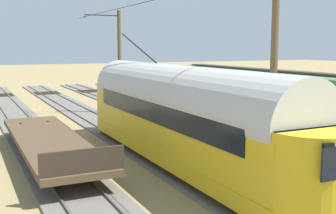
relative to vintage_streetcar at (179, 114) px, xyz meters
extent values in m
plane|color=#937F51|center=(-2.35, -0.30, -2.26)|extent=(220.00, 220.00, 0.00)
cube|color=#666059|center=(-9.41, -0.30, -2.21)|extent=(2.80, 80.00, 0.10)
cube|color=#59544C|center=(-8.69, -0.30, -2.12)|extent=(0.07, 80.00, 0.08)
cube|color=#2D2316|center=(-9.41, -32.30, -2.16)|extent=(2.50, 0.24, 0.08)
cube|color=#2D2316|center=(-9.41, -31.65, -2.16)|extent=(2.50, 0.24, 0.08)
cube|color=#2D2316|center=(-9.41, -31.00, -2.16)|extent=(2.50, 0.24, 0.08)
cube|color=#2D2316|center=(-9.41, -30.35, -2.16)|extent=(2.50, 0.24, 0.08)
cube|color=#2D2316|center=(-9.41, -29.70, -2.16)|extent=(2.50, 0.24, 0.08)
cube|color=#666059|center=(-4.70, -0.30, -2.21)|extent=(2.80, 80.00, 0.10)
cube|color=#59544C|center=(-3.99, -0.30, -2.12)|extent=(0.07, 80.00, 0.08)
cube|color=#59544C|center=(-5.42, -0.30, -2.12)|extent=(0.07, 80.00, 0.08)
cube|color=#2D2316|center=(-4.70, -32.30, -2.16)|extent=(2.50, 0.24, 0.08)
cube|color=#2D2316|center=(-4.70, -31.65, -2.16)|extent=(2.50, 0.24, 0.08)
cube|color=#2D2316|center=(-4.70, -31.00, -2.16)|extent=(2.50, 0.24, 0.08)
cube|color=#2D2316|center=(-4.70, -30.35, -2.16)|extent=(2.50, 0.24, 0.08)
cube|color=#2D2316|center=(-4.70, -29.70, -2.16)|extent=(2.50, 0.24, 0.08)
cube|color=#666059|center=(0.00, -0.30, -2.21)|extent=(2.80, 80.00, 0.10)
cube|color=#59544C|center=(0.72, -0.30, -2.12)|extent=(0.07, 80.00, 0.08)
cube|color=#59544C|center=(-0.72, -0.30, -2.12)|extent=(0.07, 80.00, 0.08)
cube|color=#2D2316|center=(0.00, -32.30, -2.16)|extent=(2.50, 0.24, 0.08)
cube|color=#2D2316|center=(0.00, -31.65, -2.16)|extent=(2.50, 0.24, 0.08)
cube|color=#2D2316|center=(0.00, -31.00, -2.16)|extent=(2.50, 0.24, 0.08)
cube|color=#2D2316|center=(0.00, -30.35, -2.16)|extent=(2.50, 0.24, 0.08)
cube|color=#2D2316|center=(0.00, -29.70, -2.16)|extent=(2.50, 0.24, 0.08)
cube|color=#666059|center=(4.70, -0.30, -2.21)|extent=(2.80, 80.00, 0.10)
cube|color=#59544C|center=(5.42, -0.30, -2.12)|extent=(0.07, 80.00, 0.08)
cube|color=#59544C|center=(3.99, -0.30, -2.12)|extent=(0.07, 80.00, 0.08)
cube|color=#2D2316|center=(4.70, -31.65, -2.16)|extent=(2.50, 0.24, 0.08)
cube|color=#2D2316|center=(4.70, -31.00, -2.16)|extent=(2.50, 0.24, 0.08)
cube|color=#2D2316|center=(4.70, -30.35, -2.16)|extent=(2.50, 0.24, 0.08)
cube|color=#2D2316|center=(4.70, -29.70, -2.16)|extent=(2.50, 0.24, 0.08)
cube|color=gold|center=(0.00, -0.01, -1.56)|extent=(2.65, 15.14, 0.55)
cube|color=gold|center=(0.00, -0.01, -0.81)|extent=(2.55, 15.14, 0.95)
cube|color=gold|center=(0.00, -0.01, 0.19)|extent=(2.55, 15.14, 1.05)
cylinder|color=#B7B7B2|center=(0.00, -0.01, 0.72)|extent=(2.65, 14.84, 2.65)
cylinder|color=gold|center=(0.00, 7.52, -0.56)|extent=(2.55, 2.55, 2.55)
cylinder|color=gold|center=(0.00, -7.53, -0.56)|extent=(2.55, 2.55, 2.55)
cube|color=black|center=(1.30, -0.01, 0.19)|extent=(0.04, 12.72, 0.80)
cube|color=black|center=(-1.29, -0.01, 0.19)|extent=(0.04, 12.72, 0.80)
cylinder|color=black|center=(0.00, -4.57, 2.77)|extent=(0.07, 4.60, 1.51)
cylinder|color=black|center=(0.72, 4.84, -1.70)|extent=(0.10, 0.76, 0.76)
cylinder|color=black|center=(-0.72, 4.84, -1.70)|extent=(0.10, 0.76, 0.76)
cylinder|color=black|center=(0.72, -4.85, -1.70)|extent=(0.10, 0.76, 0.76)
cylinder|color=black|center=(-0.72, -4.85, -1.70)|extent=(0.10, 0.76, 0.76)
cube|color=brown|center=(4.70, -3.69, -1.41)|extent=(2.80, 12.36, 0.25)
cube|color=#33281E|center=(4.70, 2.29, -0.88)|extent=(2.80, 0.10, 0.80)
cylinder|color=black|center=(5.42, 0.63, -1.66)|extent=(0.10, 0.84, 0.84)
cylinder|color=black|center=(3.99, 0.63, -1.66)|extent=(0.10, 0.84, 0.84)
cylinder|color=black|center=(5.42, -8.02, -1.66)|extent=(0.10, 0.84, 0.84)
cylinder|color=black|center=(3.99, -8.02, -1.66)|extent=(0.10, 0.84, 0.84)
cube|color=#477047|center=(-4.70, -0.65, 0.07)|extent=(2.90, 13.84, 3.20)
cube|color=#332D28|center=(-4.70, -0.65, 1.73)|extent=(0.70, 12.46, 0.08)
cube|color=black|center=(-4.70, -0.65, -1.73)|extent=(2.70, 13.84, 0.36)
cube|color=black|center=(-3.22, -0.65, -0.19)|extent=(0.06, 2.20, 2.56)
cylinder|color=black|center=(-3.99, 4.20, -1.66)|extent=(0.10, 0.84, 0.84)
cylinder|color=black|center=(-3.99, -5.49, -1.66)|extent=(0.10, 0.84, 0.84)
cylinder|color=black|center=(-5.42, -5.49, -1.66)|extent=(0.10, 0.84, 0.84)
cylinder|color=brown|center=(-2.55, -14.69, 1.59)|extent=(0.28, 0.28, 7.71)
cylinder|color=#2D2D2D|center=(-1.28, -14.69, 5.05)|extent=(2.55, 0.10, 0.10)
sphere|color=#334733|center=(0.00, -14.69, 4.90)|extent=(0.16, 0.16, 0.16)
cylinder|color=brown|center=(-2.55, 2.81, 1.59)|extent=(0.28, 0.28, 7.71)
cylinder|color=black|center=(-1.28, -14.69, 5.05)|extent=(2.55, 0.02, 0.02)
cube|color=#B2A519|center=(4.70, -9.74, -1.86)|extent=(1.80, 0.60, 0.80)
camera|label=1|loc=(8.04, 15.56, 2.80)|focal=45.51mm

